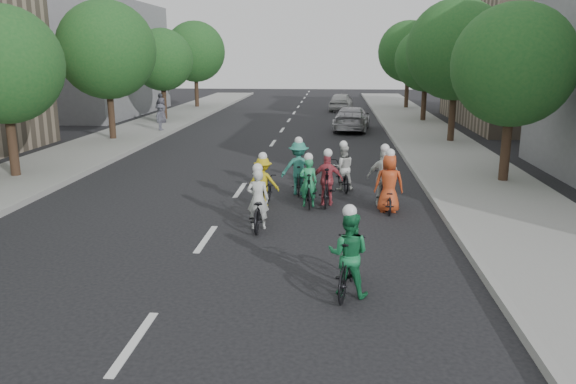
# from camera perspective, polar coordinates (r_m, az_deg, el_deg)

# --- Properties ---
(ground) EXTENTS (120.00, 120.00, 0.00)m
(ground) POSITION_cam_1_polar(r_m,az_deg,el_deg) (13.66, -8.32, -4.74)
(ground) COLOR black
(ground) RESTS_ON ground
(sidewalk_left) EXTENTS (4.00, 80.00, 0.15)m
(sidewalk_left) POSITION_cam_1_polar(r_m,az_deg,el_deg) (25.50, -21.02, 3.32)
(sidewalk_left) COLOR gray
(sidewalk_left) RESTS_ON ground
(curb_left) EXTENTS (0.18, 80.00, 0.18)m
(curb_left) POSITION_cam_1_polar(r_m,az_deg,el_deg) (24.72, -16.94, 3.38)
(curb_left) COLOR #999993
(curb_left) RESTS_ON ground
(sidewalk_right) EXTENTS (4.00, 80.00, 0.15)m
(sidewalk_right) POSITION_cam_1_polar(r_m,az_deg,el_deg) (23.54, 16.85, 2.85)
(sidewalk_right) COLOR gray
(sidewalk_right) RESTS_ON ground
(curb_right) EXTENTS (0.18, 80.00, 0.18)m
(curb_right) POSITION_cam_1_polar(r_m,az_deg,el_deg) (23.20, 12.14, 3.02)
(curb_right) COLOR #999993
(curb_right) RESTS_ON ground
(bldg_sw) EXTENTS (10.00, 14.00, 8.00)m
(bldg_sw) POSITION_cam_1_polar(r_m,az_deg,el_deg) (44.84, -20.94, 12.53)
(bldg_sw) COLOR slate
(bldg_sw) RESTS_ON ground
(bldg_se) EXTENTS (10.00, 14.00, 8.00)m
(bldg_se) POSITION_cam_1_polar(r_m,az_deg,el_deg) (38.85, 24.79, 12.12)
(bldg_se) COLOR gray
(bldg_se) RESTS_ON ground
(tree_l_2) EXTENTS (4.00, 4.00, 5.97)m
(tree_l_2) POSITION_cam_1_polar(r_m,az_deg,el_deg) (21.73, -26.97, 11.44)
(tree_l_2) COLOR black
(tree_l_2) RESTS_ON ground
(tree_l_3) EXTENTS (4.80, 4.80, 6.93)m
(tree_l_3) POSITION_cam_1_polar(r_m,az_deg,el_deg) (29.80, -17.95, 13.56)
(tree_l_3) COLOR black
(tree_l_3) RESTS_ON ground
(tree_l_4) EXTENTS (4.00, 4.00, 5.97)m
(tree_l_4) POSITION_cam_1_polar(r_m,az_deg,el_deg) (38.29, -12.69, 12.97)
(tree_l_4) COLOR black
(tree_l_4) RESTS_ON ground
(tree_l_5) EXTENTS (4.80, 4.80, 6.93)m
(tree_l_5) POSITION_cam_1_polar(r_m,az_deg,el_deg) (46.97, -9.42, 13.89)
(tree_l_5) COLOR black
(tree_l_5) RESTS_ON ground
(tree_r_0) EXTENTS (4.00, 4.00, 5.97)m
(tree_r_0) POSITION_cam_1_polar(r_m,az_deg,el_deg) (20.07, 21.93, 11.85)
(tree_r_0) COLOR black
(tree_r_0) RESTS_ON ground
(tree_r_1) EXTENTS (4.80, 4.80, 6.93)m
(tree_r_1) POSITION_cam_1_polar(r_m,az_deg,el_deg) (28.80, 16.75, 13.66)
(tree_r_1) COLOR black
(tree_r_1) RESTS_ON ground
(tree_r_2) EXTENTS (4.00, 4.00, 5.97)m
(tree_r_2) POSITION_cam_1_polar(r_m,az_deg,el_deg) (37.66, 13.87, 12.90)
(tree_r_2) COLOR black
(tree_r_2) RESTS_ON ground
(tree_r_3) EXTENTS (4.80, 4.80, 6.93)m
(tree_r_3) POSITION_cam_1_polar(r_m,az_deg,el_deg) (46.57, 12.16, 13.77)
(tree_r_3) COLOR black
(tree_r_3) RESTS_ON ground
(cyclist_0) EXTENTS (0.72, 1.93, 1.69)m
(cyclist_0) POSITION_cam_1_polar(r_m,az_deg,el_deg) (14.27, -3.02, -1.43)
(cyclist_0) COLOR black
(cyclist_0) RESTS_ON ground
(cyclist_1) EXTENTS (0.87, 1.85, 1.73)m
(cyclist_1) POSITION_cam_1_polar(r_m,az_deg,el_deg) (10.40, 6.14, -6.89)
(cyclist_1) COLOR black
(cyclist_1) RESTS_ON ground
(cyclist_2) EXTENTS (1.00, 1.67, 1.60)m
(cyclist_2) POSITION_cam_1_polar(r_m,az_deg,el_deg) (16.32, -2.53, 0.58)
(cyclist_2) COLOR black
(cyclist_2) RESTS_ON ground
(cyclist_3) EXTENTS (0.92, 1.93, 1.68)m
(cyclist_3) POSITION_cam_1_polar(r_m,az_deg,el_deg) (16.49, 4.03, 0.91)
(cyclist_3) COLOR black
(cyclist_3) RESTS_ON ground
(cyclist_4) EXTENTS (0.82, 1.54, 1.80)m
(cyclist_4) POSITION_cam_1_polar(r_m,az_deg,el_deg) (15.95, 10.18, 0.25)
(cyclist_4) COLOR black
(cyclist_4) RESTS_ON ground
(cyclist_5) EXTENTS (0.62, 1.69, 1.58)m
(cyclist_5) POSITION_cam_1_polar(r_m,az_deg,el_deg) (16.33, 2.09, 0.54)
(cyclist_5) COLOR black
(cyclist_5) RESTS_ON ground
(cyclist_6) EXTENTS (0.90, 1.84, 1.63)m
(cyclist_6) POSITION_cam_1_polar(r_m,az_deg,el_deg) (18.39, 5.59, 2.01)
(cyclist_6) COLOR black
(cyclist_6) RESTS_ON ground
(cyclist_7) EXTENTS (1.12, 1.60, 1.84)m
(cyclist_7) POSITION_cam_1_polar(r_m,az_deg,el_deg) (17.67, 1.09, 2.07)
(cyclist_7) COLOR black
(cyclist_7) RESTS_ON ground
(cyclist_8) EXTENTS (1.00, 1.82, 1.83)m
(cyclist_8) POSITION_cam_1_polar(r_m,az_deg,el_deg) (16.61, 9.67, 0.78)
(cyclist_8) COLOR black
(cyclist_8) RESTS_ON ground
(follow_car_lead) EXTENTS (2.45, 4.94, 1.38)m
(follow_car_lead) POSITION_cam_1_polar(r_m,az_deg,el_deg) (32.97, 6.49, 7.42)
(follow_car_lead) COLOR #A2A2A6
(follow_car_lead) RESTS_ON ground
(follow_car_trail) EXTENTS (2.05, 4.28, 1.41)m
(follow_car_trail) POSITION_cam_1_polar(r_m,az_deg,el_deg) (44.73, 5.41, 9.13)
(follow_car_trail) COLOR silver
(follow_car_trail) RESTS_ON ground
(spectator_0) EXTENTS (0.73, 1.05, 1.48)m
(spectator_0) POSITION_cam_1_polar(r_m,az_deg,el_deg) (32.53, -12.79, 7.44)
(spectator_0) COLOR #525360
(spectator_0) RESTS_ON sidewalk_left
(spectator_1) EXTENTS (0.69, 1.11, 1.77)m
(spectator_1) POSITION_cam_1_polar(r_m,az_deg,el_deg) (37.01, -12.82, 8.40)
(spectator_1) COLOR #464852
(spectator_1) RESTS_ON sidewalk_left
(spectator_2) EXTENTS (0.57, 0.81, 1.55)m
(spectator_2) POSITION_cam_1_polar(r_m,az_deg,el_deg) (36.15, -12.69, 8.11)
(spectator_2) COLOR #464550
(spectator_2) RESTS_ON sidewalk_left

